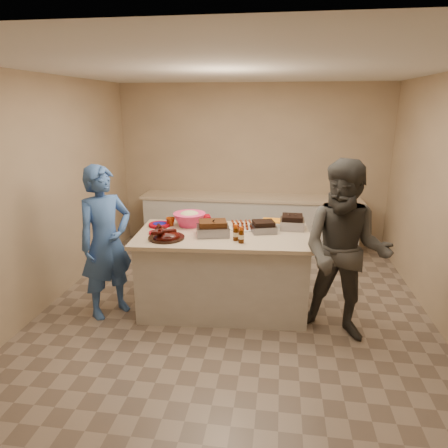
# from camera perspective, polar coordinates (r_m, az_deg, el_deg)

# --- Properties ---
(room) EXTENTS (4.50, 5.00, 2.70)m
(room) POSITION_cam_1_polar(r_m,az_deg,el_deg) (4.88, 1.49, -12.14)
(room) COLOR tan
(room) RESTS_ON ground
(back_counter) EXTENTS (3.60, 0.64, 0.90)m
(back_counter) POSITION_cam_1_polar(r_m,az_deg,el_deg) (6.74, 3.67, 0.25)
(back_counter) COLOR beige
(back_counter) RESTS_ON ground
(island) EXTENTS (2.05, 1.17, 0.94)m
(island) POSITION_cam_1_polar(r_m,az_deg,el_deg) (4.93, -0.08, -11.80)
(island) COLOR beige
(island) RESTS_ON ground
(rib_platter) EXTENTS (0.47, 0.47, 0.16)m
(rib_platter) POSITION_cam_1_polar(r_m,az_deg,el_deg) (4.44, -8.21, -2.05)
(rib_platter) COLOR #3E0904
(rib_platter) RESTS_ON island
(pulled_pork_tray) EXTENTS (0.41, 0.35, 0.11)m
(pulled_pork_tray) POSITION_cam_1_polar(r_m,az_deg,el_deg) (4.51, -1.61, -1.60)
(pulled_pork_tray) COLOR #47230F
(pulled_pork_tray) RESTS_ON island
(brisket_tray) EXTENTS (0.33, 0.29, 0.08)m
(brisket_tray) POSITION_cam_1_polar(r_m,az_deg,el_deg) (4.64, 5.64, -1.15)
(brisket_tray) COLOR black
(brisket_tray) RESTS_ON island
(roasting_pan) EXTENTS (0.28, 0.28, 0.11)m
(roasting_pan) POSITION_cam_1_polar(r_m,az_deg,el_deg) (4.82, 9.67, -0.63)
(roasting_pan) COLOR gray
(roasting_pan) RESTS_ON island
(coleslaw_bowl) EXTENTS (0.42, 0.42, 0.27)m
(coleslaw_bowl) POSITION_cam_1_polar(r_m,az_deg,el_deg) (4.88, -4.93, -0.23)
(coleslaw_bowl) COLOR #F83372
(coleslaw_bowl) RESTS_ON island
(sausage_plate) EXTENTS (0.37, 0.37, 0.05)m
(sausage_plate) POSITION_cam_1_polar(r_m,az_deg,el_deg) (4.74, 2.61, -0.68)
(sausage_plate) COLOR silver
(sausage_plate) RESTS_ON island
(mac_cheese_dish) EXTENTS (0.32, 0.24, 0.08)m
(mac_cheese_dish) POSITION_cam_1_polar(r_m,az_deg,el_deg) (4.87, 7.23, -0.33)
(mac_cheese_dish) COLOR orange
(mac_cheese_dish) RESTS_ON island
(bbq_bottle_a) EXTENTS (0.06, 0.06, 0.18)m
(bbq_bottle_a) POSITION_cam_1_polar(r_m,az_deg,el_deg) (4.34, 1.69, -2.36)
(bbq_bottle_a) COLOR #3A1701
(bbq_bottle_a) RESTS_ON island
(bbq_bottle_b) EXTENTS (0.06, 0.06, 0.18)m
(bbq_bottle_b) POSITION_cam_1_polar(r_m,az_deg,el_deg) (4.26, 2.46, -2.70)
(bbq_bottle_b) COLOR #3A1701
(bbq_bottle_b) RESTS_ON island
(mustard_bottle) EXTENTS (0.04, 0.04, 0.11)m
(mustard_bottle) POSITION_cam_1_polar(r_m,az_deg,el_deg) (4.65, -2.45, -1.04)
(mustard_bottle) COLOR #F9C900
(mustard_bottle) RESTS_ON island
(sauce_bowl) EXTENTS (0.13, 0.05, 0.12)m
(sauce_bowl) POSITION_cam_1_polar(r_m,az_deg,el_deg) (4.80, -0.82, -0.45)
(sauce_bowl) COLOR silver
(sauce_bowl) RESTS_ON island
(plate_stack_large) EXTENTS (0.28, 0.28, 0.03)m
(plate_stack_large) POSITION_cam_1_polar(r_m,az_deg,el_deg) (4.91, -9.18, -0.28)
(plate_stack_large) COLOR #8E000E
(plate_stack_large) RESTS_ON island
(plate_stack_small) EXTENTS (0.19, 0.19, 0.03)m
(plate_stack_small) POSITION_cam_1_polar(r_m,az_deg,el_deg) (4.62, -9.55, -1.37)
(plate_stack_small) COLOR #8E000E
(plate_stack_small) RESTS_ON island
(plastic_cup) EXTENTS (0.12, 0.11, 0.11)m
(plastic_cup) POSITION_cam_1_polar(r_m,az_deg,el_deg) (4.90, -7.63, -0.25)
(plastic_cup) COLOR #893308
(plastic_cup) RESTS_ON island
(basket_stack) EXTENTS (0.24, 0.21, 0.10)m
(basket_stack) POSITION_cam_1_polar(r_m,az_deg,el_deg) (4.94, -3.16, 0.03)
(basket_stack) COLOR #8E000E
(basket_stack) RESTS_ON island
(guest_blue) EXTENTS (1.77, 1.57, 0.42)m
(guest_blue) POSITION_cam_1_polar(r_m,az_deg,el_deg) (5.01, -15.67, -11.99)
(guest_blue) COLOR #3961A9
(guest_blue) RESTS_ON ground
(guest_gray) EXTENTS (1.41, 2.05, 0.71)m
(guest_gray) POSITION_cam_1_polar(r_m,az_deg,el_deg) (4.58, 15.86, -14.90)
(guest_gray) COLOR #464440
(guest_gray) RESTS_ON ground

